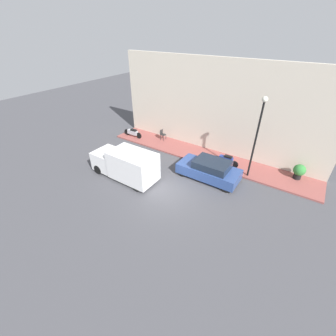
# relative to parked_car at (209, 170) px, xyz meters

# --- Properties ---
(ground_plane) EXTENTS (60.00, 60.00, 0.00)m
(ground_plane) POSITION_rel_parked_car_xyz_m (-2.65, 1.55, -0.66)
(ground_plane) COLOR #47474C
(sidewalk) EXTENTS (2.42, 16.47, 0.12)m
(sidewalk) POSITION_rel_parked_car_xyz_m (2.47, 1.55, -0.60)
(sidewalk) COLOR #934C47
(sidewalk) RESTS_ON ground_plane
(building_facade) EXTENTS (0.30, 16.47, 6.97)m
(building_facade) POSITION_rel_parked_car_xyz_m (3.83, 1.55, 2.83)
(building_facade) COLOR beige
(building_facade) RESTS_ON ground_plane
(parked_car) EXTENTS (1.82, 4.06, 1.35)m
(parked_car) POSITION_rel_parked_car_xyz_m (0.00, 0.00, 0.00)
(parked_car) COLOR #2D4784
(parked_car) RESTS_ON ground_plane
(delivery_van) EXTENTS (1.82, 4.64, 2.02)m
(delivery_van) POSITION_rel_parked_car_xyz_m (-2.97, 4.71, 0.36)
(delivery_van) COLOR white
(delivery_van) RESTS_ON ground_plane
(motorcycle_blue) EXTENTS (0.30, 1.84, 0.81)m
(motorcycle_blue) POSITION_rel_parked_car_xyz_m (1.98, -0.40, -0.11)
(motorcycle_blue) COLOR navy
(motorcycle_blue) RESTS_ON sidewalk
(scooter_silver) EXTENTS (0.30, 1.96, 0.71)m
(scooter_silver) POSITION_rel_parked_car_xyz_m (2.02, 8.48, -0.15)
(scooter_silver) COLOR #B7B7BF
(scooter_silver) RESTS_ON sidewalk
(streetlamp) EXTENTS (0.33, 0.33, 5.29)m
(streetlamp) POSITION_rel_parked_car_xyz_m (1.60, -2.14, 2.87)
(streetlamp) COLOR black
(streetlamp) RESTS_ON sidewalk
(potted_plant) EXTENTS (0.76, 0.76, 1.04)m
(potted_plant) POSITION_rel_parked_car_xyz_m (3.05, -4.96, 0.05)
(potted_plant) COLOR black
(potted_plant) RESTS_ON sidewalk
(cafe_chair) EXTENTS (0.40, 0.40, 0.89)m
(cafe_chair) POSITION_rel_parked_car_xyz_m (3.02, 5.91, -0.02)
(cafe_chair) COLOR #262626
(cafe_chair) RESTS_ON sidewalk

